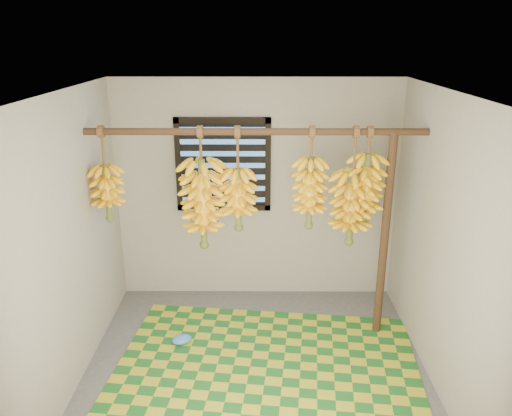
{
  "coord_description": "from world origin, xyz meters",
  "views": [
    {
      "loc": [
        0.02,
        -3.6,
        2.81
      ],
      "look_at": [
        0.0,
        0.55,
        1.35
      ],
      "focal_mm": 35.0,
      "sensor_mm": 36.0,
      "label": 1
    }
  ],
  "objects_px": {
    "woven_mat": "(265,377)",
    "banana_bunch_b": "(203,204)",
    "banana_bunch_a": "(107,193)",
    "banana_bunch_f": "(366,191)",
    "plastic_bag": "(182,339)",
    "support_post": "(385,238)",
    "banana_bunch_d": "(310,193)",
    "banana_bunch_c": "(238,199)",
    "banana_bunch_e": "(351,208)"
  },
  "relations": [
    {
      "from": "woven_mat",
      "to": "banana_bunch_f",
      "type": "relative_size",
      "value": 2.87
    },
    {
      "from": "plastic_bag",
      "to": "banana_bunch_c",
      "type": "relative_size",
      "value": 0.2
    },
    {
      "from": "banana_bunch_a",
      "to": "banana_bunch_c",
      "type": "distance_m",
      "value": 1.19
    },
    {
      "from": "banana_bunch_a",
      "to": "banana_bunch_f",
      "type": "bearing_deg",
      "value": -0.0
    },
    {
      "from": "support_post",
      "to": "plastic_bag",
      "type": "relative_size",
      "value": 10.41
    },
    {
      "from": "banana_bunch_c",
      "to": "banana_bunch_d",
      "type": "height_order",
      "value": "same"
    },
    {
      "from": "banana_bunch_b",
      "to": "banana_bunch_c",
      "type": "bearing_deg",
      "value": -0.0
    },
    {
      "from": "support_post",
      "to": "banana_bunch_a",
      "type": "height_order",
      "value": "banana_bunch_a"
    },
    {
      "from": "woven_mat",
      "to": "banana_bunch_c",
      "type": "distance_m",
      "value": 1.57
    },
    {
      "from": "plastic_bag",
      "to": "banana_bunch_c",
      "type": "bearing_deg",
      "value": 23.41
    },
    {
      "from": "banana_bunch_a",
      "to": "banana_bunch_e",
      "type": "bearing_deg",
      "value": -0.0
    },
    {
      "from": "woven_mat",
      "to": "banana_bunch_c",
      "type": "xyz_separation_m",
      "value": [
        -0.25,
        0.72,
        1.38
      ]
    },
    {
      "from": "banana_bunch_a",
      "to": "banana_bunch_d",
      "type": "height_order",
      "value": "same"
    },
    {
      "from": "banana_bunch_e",
      "to": "support_post",
      "type": "bearing_deg",
      "value": 0.0
    },
    {
      "from": "banana_bunch_b",
      "to": "banana_bunch_e",
      "type": "relative_size",
      "value": 1.03
    },
    {
      "from": "woven_mat",
      "to": "banana_bunch_d",
      "type": "height_order",
      "value": "banana_bunch_d"
    },
    {
      "from": "banana_bunch_f",
      "to": "plastic_bag",
      "type": "bearing_deg",
      "value": -172.07
    },
    {
      "from": "banana_bunch_b",
      "to": "woven_mat",
      "type": "bearing_deg",
      "value": -51.61
    },
    {
      "from": "support_post",
      "to": "banana_bunch_d",
      "type": "xyz_separation_m",
      "value": [
        -0.71,
        0.0,
        0.44
      ]
    },
    {
      "from": "banana_bunch_e",
      "to": "banana_bunch_d",
      "type": "bearing_deg",
      "value": 180.0
    },
    {
      "from": "plastic_bag",
      "to": "banana_bunch_d",
      "type": "xyz_separation_m",
      "value": [
        1.19,
        0.24,
        1.39
      ]
    },
    {
      "from": "support_post",
      "to": "woven_mat",
      "type": "bearing_deg",
      "value": -147.07
    },
    {
      "from": "woven_mat",
      "to": "banana_bunch_c",
      "type": "height_order",
      "value": "banana_bunch_c"
    },
    {
      "from": "plastic_bag",
      "to": "banana_bunch_f",
      "type": "relative_size",
      "value": 0.21
    },
    {
      "from": "support_post",
      "to": "banana_bunch_a",
      "type": "distance_m",
      "value": 2.59
    },
    {
      "from": "plastic_bag",
      "to": "banana_bunch_c",
      "type": "height_order",
      "value": "banana_bunch_c"
    },
    {
      "from": "banana_bunch_b",
      "to": "banana_bunch_c",
      "type": "height_order",
      "value": "same"
    },
    {
      "from": "banana_bunch_c",
      "to": "banana_bunch_e",
      "type": "bearing_deg",
      "value": 0.0
    },
    {
      "from": "support_post",
      "to": "banana_bunch_f",
      "type": "height_order",
      "value": "banana_bunch_f"
    },
    {
      "from": "support_post",
      "to": "banana_bunch_e",
      "type": "height_order",
      "value": "banana_bunch_e"
    },
    {
      "from": "banana_bunch_b",
      "to": "banana_bunch_c",
      "type": "distance_m",
      "value": 0.33
    },
    {
      "from": "banana_bunch_a",
      "to": "banana_bunch_f",
      "type": "distance_m",
      "value": 2.34
    },
    {
      "from": "banana_bunch_c",
      "to": "plastic_bag",
      "type": "bearing_deg",
      "value": -156.59
    },
    {
      "from": "banana_bunch_a",
      "to": "banana_bunch_c",
      "type": "bearing_deg",
      "value": -0.0
    },
    {
      "from": "support_post",
      "to": "banana_bunch_f",
      "type": "relative_size",
      "value": 2.15
    },
    {
      "from": "woven_mat",
      "to": "plastic_bag",
      "type": "xyz_separation_m",
      "value": [
        -0.79,
        0.49,
        0.04
      ]
    },
    {
      "from": "banana_bunch_b",
      "to": "banana_bunch_e",
      "type": "bearing_deg",
      "value": -0.0
    },
    {
      "from": "banana_bunch_b",
      "to": "banana_bunch_c",
      "type": "relative_size",
      "value": 1.18
    },
    {
      "from": "banana_bunch_e",
      "to": "woven_mat",
      "type": "bearing_deg",
      "value": -137.35
    },
    {
      "from": "banana_bunch_a",
      "to": "banana_bunch_e",
      "type": "height_order",
      "value": "same"
    },
    {
      "from": "woven_mat",
      "to": "banana_bunch_b",
      "type": "xyz_separation_m",
      "value": [
        -0.57,
        0.72,
        1.33
      ]
    },
    {
      "from": "support_post",
      "to": "plastic_bag",
      "type": "height_order",
      "value": "support_post"
    },
    {
      "from": "plastic_bag",
      "to": "banana_bunch_d",
      "type": "bearing_deg",
      "value": 11.2
    },
    {
      "from": "banana_bunch_e",
      "to": "banana_bunch_b",
      "type": "bearing_deg",
      "value": 180.0
    },
    {
      "from": "support_post",
      "to": "banana_bunch_e",
      "type": "bearing_deg",
      "value": 180.0
    },
    {
      "from": "woven_mat",
      "to": "banana_bunch_b",
      "type": "bearing_deg",
      "value": 128.39
    },
    {
      "from": "support_post",
      "to": "woven_mat",
      "type": "xyz_separation_m",
      "value": [
        -1.12,
        -0.72,
        -0.99
      ]
    },
    {
      "from": "banana_bunch_a",
      "to": "banana_bunch_b",
      "type": "height_order",
      "value": "same"
    },
    {
      "from": "banana_bunch_e",
      "to": "plastic_bag",
      "type": "bearing_deg",
      "value": -171.47
    },
    {
      "from": "banana_bunch_d",
      "to": "banana_bunch_b",
      "type": "bearing_deg",
      "value": 180.0
    }
  ]
}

